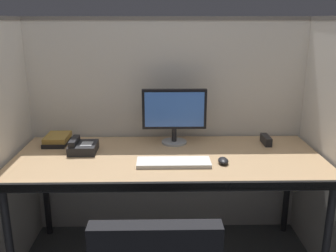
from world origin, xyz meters
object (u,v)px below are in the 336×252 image
object	(u,v)px
computer_mouse	(223,161)
book_stack	(57,139)
desk	(168,164)
monitor_center	(174,112)
keyboard_main	(174,162)
desk_phone	(82,147)
red_stapler	(266,140)

from	to	relation	value
computer_mouse	book_stack	world-z (taller)	book_stack
desk	computer_mouse	bearing A→B (deg)	-19.66
desk	monitor_center	world-z (taller)	monitor_center
monitor_center	keyboard_main	world-z (taller)	monitor_center
computer_mouse	desk_phone	distance (m)	0.89
computer_mouse	keyboard_main	bearing A→B (deg)	-178.81
desk	desk_phone	size ratio (longest dim) A/B	10.00
book_stack	desk_phone	size ratio (longest dim) A/B	1.16
keyboard_main	desk_phone	size ratio (longest dim) A/B	2.26
desk	book_stack	world-z (taller)	book_stack
computer_mouse	book_stack	distance (m)	1.13
keyboard_main	monitor_center	bearing A→B (deg)	87.50
desk	red_stapler	world-z (taller)	red_stapler
monitor_center	red_stapler	distance (m)	0.65
desk	book_stack	size ratio (longest dim) A/B	8.63
desk_phone	keyboard_main	bearing A→B (deg)	-20.89
book_stack	monitor_center	bearing A→B (deg)	-0.08
book_stack	desk_phone	distance (m)	0.26
desk_phone	red_stapler	bearing A→B (deg)	6.47
desk	keyboard_main	world-z (taller)	keyboard_main
desk	red_stapler	bearing A→B (deg)	19.43
desk	monitor_center	distance (m)	0.38
red_stapler	desk_phone	distance (m)	1.22
keyboard_main	red_stapler	distance (m)	0.73
keyboard_main	desk_phone	distance (m)	0.61
computer_mouse	red_stapler	distance (m)	0.49
monitor_center	desk_phone	world-z (taller)	monitor_center
keyboard_main	desk_phone	xyz separation A→B (m)	(-0.57, 0.22, 0.02)
desk	monitor_center	xyz separation A→B (m)	(0.05, 0.26, 0.27)
red_stapler	book_stack	size ratio (longest dim) A/B	0.68
keyboard_main	computer_mouse	bearing A→B (deg)	1.19
desk	monitor_center	size ratio (longest dim) A/B	4.42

